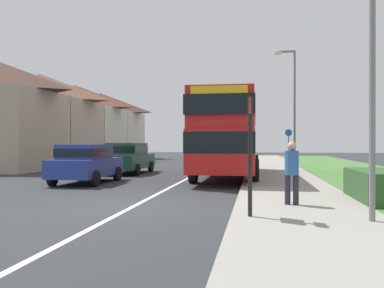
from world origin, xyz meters
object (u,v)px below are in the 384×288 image
at_px(double_decker_bus, 229,132).
at_px(parked_car_dark_green, 128,157).
at_px(parked_car_blue, 86,162).
at_px(pedestrian_at_stop, 292,170).
at_px(cycle_route_sign, 289,146).
at_px(street_lamp_mid, 292,102).
at_px(bus_stop_sign, 250,148).
at_px(street_lamp_near, 367,9).

distance_m(double_decker_bus, parked_car_dark_green, 5.88).
xyz_separation_m(parked_car_blue, pedestrian_at_stop, (7.69, -5.24, 0.10)).
height_order(cycle_route_sign, street_lamp_mid, street_lamp_mid).
xyz_separation_m(parked_car_blue, bus_stop_sign, (6.69, -6.99, 0.67)).
bearing_deg(double_decker_bus, pedestrian_at_stop, -76.21).
bearing_deg(parked_car_blue, bus_stop_sign, -46.22).
bearing_deg(street_lamp_mid, double_decker_bus, -132.16).
relative_size(double_decker_bus, cycle_route_sign, 3.99).
bearing_deg(street_lamp_near, cycle_route_sign, 90.23).
relative_size(parked_car_dark_green, pedestrian_at_stop, 2.58).
bearing_deg(street_lamp_near, pedestrian_at_stop, 123.76).
distance_m(double_decker_bus, cycle_route_sign, 8.14).
distance_m(bus_stop_sign, street_lamp_near, 3.52).
bearing_deg(bus_stop_sign, pedestrian_at_stop, 60.50).
distance_m(parked_car_blue, street_lamp_near, 11.92).
relative_size(parked_car_dark_green, cycle_route_sign, 1.71).
bearing_deg(cycle_route_sign, street_lamp_near, -89.77).
distance_m(parked_car_dark_green, cycle_route_sign, 10.52).
height_order(double_decker_bus, street_lamp_near, street_lamp_near).
bearing_deg(parked_car_dark_green, pedestrian_at_stop, -53.85).
relative_size(double_decker_bus, street_lamp_mid, 1.50).
distance_m(pedestrian_at_stop, street_lamp_near, 3.98).
bearing_deg(parked_car_dark_green, street_lamp_near, -54.21).
xyz_separation_m(pedestrian_at_stop, bus_stop_sign, (-0.99, -1.75, 0.56)).
bearing_deg(parked_car_dark_green, parked_car_blue, -90.47).
distance_m(double_decker_bus, street_lamp_near, 11.38).
xyz_separation_m(double_decker_bus, bus_stop_sign, (1.16, -10.52, -0.60)).
bearing_deg(cycle_route_sign, double_decker_bus, -114.31).
bearing_deg(pedestrian_at_stop, parked_car_blue, 145.74).
height_order(pedestrian_at_stop, bus_stop_sign, bus_stop_sign).
height_order(parked_car_dark_green, street_lamp_mid, street_lamp_mid).
xyz_separation_m(parked_car_blue, cycle_route_sign, (8.87, 10.92, 0.55)).
distance_m(parked_car_blue, street_lamp_mid, 11.71).
bearing_deg(cycle_route_sign, parked_car_blue, -129.08).
xyz_separation_m(pedestrian_at_stop, cycle_route_sign, (1.19, 16.16, 0.45)).
relative_size(street_lamp_near, street_lamp_mid, 1.10).
bearing_deg(parked_car_dark_green, street_lamp_mid, 12.24).
relative_size(parked_car_dark_green, street_lamp_near, 0.58).
bearing_deg(street_lamp_near, parked_car_dark_green, 125.79).
bearing_deg(double_decker_bus, parked_car_dark_green, 162.86).
height_order(double_decker_bus, cycle_route_sign, double_decker_bus).
xyz_separation_m(bus_stop_sign, street_lamp_near, (2.25, -0.13, 2.71)).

